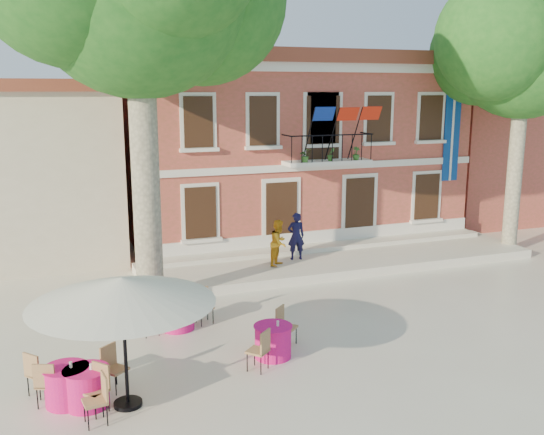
{
  "coord_description": "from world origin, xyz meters",
  "views": [
    {
      "loc": [
        -7.44,
        -14.1,
        6.07
      ],
      "look_at": [
        -0.88,
        3.5,
        2.09
      ],
      "focal_mm": 40.0,
      "sensor_mm": 36.0,
      "label": 1
    }
  ],
  "objects_px": {
    "pedestrian_navy": "(296,236)",
    "cafe_table_1": "(273,340)",
    "cafe_table_3": "(178,313)",
    "plane_tree_east": "(525,48)",
    "cafe_table_2": "(67,384)",
    "patio_umbrella": "(122,291)",
    "pedestrian_orange": "(279,243)",
    "cafe_table_0": "(87,385)"
  },
  "relations": [
    {
      "from": "pedestrian_navy",
      "to": "cafe_table_2",
      "type": "xyz_separation_m",
      "value": [
        -7.8,
        -7.04,
        -0.7
      ]
    },
    {
      "from": "pedestrian_navy",
      "to": "cafe_table_1",
      "type": "relative_size",
      "value": 0.97
    },
    {
      "from": "plane_tree_east",
      "to": "patio_umbrella",
      "type": "xyz_separation_m",
      "value": [
        -15.22,
        -6.75,
        -5.17
      ]
    },
    {
      "from": "patio_umbrella",
      "to": "pedestrian_orange",
      "type": "relative_size",
      "value": 2.27
    },
    {
      "from": "pedestrian_orange",
      "to": "cafe_table_3",
      "type": "relative_size",
      "value": 0.79
    },
    {
      "from": "plane_tree_east",
      "to": "cafe_table_0",
      "type": "height_order",
      "value": "plane_tree_east"
    },
    {
      "from": "patio_umbrella",
      "to": "pedestrian_navy",
      "type": "relative_size",
      "value": 2.14
    },
    {
      "from": "pedestrian_orange",
      "to": "cafe_table_0",
      "type": "xyz_separation_m",
      "value": [
        -6.63,
        -6.8,
        -0.65
      ]
    },
    {
      "from": "cafe_table_0",
      "to": "cafe_table_1",
      "type": "distance_m",
      "value": 4.25
    },
    {
      "from": "pedestrian_navy",
      "to": "cafe_table_2",
      "type": "height_order",
      "value": "pedestrian_navy"
    },
    {
      "from": "pedestrian_orange",
      "to": "cafe_table_2",
      "type": "relative_size",
      "value": 0.9
    },
    {
      "from": "cafe_table_3",
      "to": "pedestrian_orange",
      "type": "bearing_deg",
      "value": 40.49
    },
    {
      "from": "plane_tree_east",
      "to": "cafe_table_0",
      "type": "relative_size",
      "value": 5.48
    },
    {
      "from": "pedestrian_navy",
      "to": "cafe_table_3",
      "type": "height_order",
      "value": "pedestrian_navy"
    },
    {
      "from": "plane_tree_east",
      "to": "cafe_table_3",
      "type": "height_order",
      "value": "plane_tree_east"
    },
    {
      "from": "cafe_table_0",
      "to": "cafe_table_1",
      "type": "height_order",
      "value": "same"
    },
    {
      "from": "cafe_table_0",
      "to": "cafe_table_1",
      "type": "relative_size",
      "value": 1.1
    },
    {
      "from": "plane_tree_east",
      "to": "cafe_table_0",
      "type": "bearing_deg",
      "value": -157.89
    },
    {
      "from": "plane_tree_east",
      "to": "pedestrian_navy",
      "type": "height_order",
      "value": "plane_tree_east"
    },
    {
      "from": "patio_umbrella",
      "to": "cafe_table_1",
      "type": "bearing_deg",
      "value": 17.29
    },
    {
      "from": "patio_umbrella",
      "to": "cafe_table_0",
      "type": "distance_m",
      "value": 2.08
    },
    {
      "from": "plane_tree_east",
      "to": "patio_umbrella",
      "type": "bearing_deg",
      "value": -156.09
    },
    {
      "from": "patio_umbrella",
      "to": "cafe_table_1",
      "type": "xyz_separation_m",
      "value": [
        3.43,
        1.07,
        -1.93
      ]
    },
    {
      "from": "cafe_table_1",
      "to": "cafe_table_3",
      "type": "xyz_separation_m",
      "value": [
        -1.71,
        2.44,
        0.0
      ]
    },
    {
      "from": "cafe_table_2",
      "to": "pedestrian_navy",
      "type": "bearing_deg",
      "value": 42.05
    },
    {
      "from": "cafe_table_2",
      "to": "cafe_table_3",
      "type": "height_order",
      "value": "same"
    },
    {
      "from": "pedestrian_navy",
      "to": "cafe_table_1",
      "type": "xyz_separation_m",
      "value": [
        -3.27,
        -6.46,
        -0.7
      ]
    },
    {
      "from": "pedestrian_orange",
      "to": "cafe_table_2",
      "type": "height_order",
      "value": "pedestrian_orange"
    },
    {
      "from": "patio_umbrella",
      "to": "pedestrian_orange",
      "type": "xyz_separation_m",
      "value": [
        5.89,
        7.07,
        -1.28
      ]
    },
    {
      "from": "plane_tree_east",
      "to": "cafe_table_0",
      "type": "distance_m",
      "value": 18.62
    },
    {
      "from": "pedestrian_orange",
      "to": "cafe_table_1",
      "type": "xyz_separation_m",
      "value": [
        -2.46,
        -6.0,
        -0.66
      ]
    },
    {
      "from": "pedestrian_navy",
      "to": "cafe_table_0",
      "type": "xyz_separation_m",
      "value": [
        -7.44,
        -7.27,
        -0.7
      ]
    },
    {
      "from": "cafe_table_1",
      "to": "pedestrian_orange",
      "type": "bearing_deg",
      "value": 67.71
    },
    {
      "from": "cafe_table_1",
      "to": "cafe_table_3",
      "type": "relative_size",
      "value": 0.86
    },
    {
      "from": "cafe_table_2",
      "to": "pedestrian_orange",
      "type": "bearing_deg",
      "value": 43.21
    },
    {
      "from": "patio_umbrella",
      "to": "cafe_table_0",
      "type": "height_order",
      "value": "patio_umbrella"
    },
    {
      "from": "cafe_table_0",
      "to": "cafe_table_2",
      "type": "bearing_deg",
      "value": 148.03
    },
    {
      "from": "patio_umbrella",
      "to": "cafe_table_3",
      "type": "bearing_deg",
      "value": 63.82
    },
    {
      "from": "pedestrian_navy",
      "to": "cafe_table_1",
      "type": "height_order",
      "value": "pedestrian_navy"
    },
    {
      "from": "cafe_table_2",
      "to": "cafe_table_3",
      "type": "bearing_deg",
      "value": 46.83
    },
    {
      "from": "plane_tree_east",
      "to": "patio_umbrella",
      "type": "distance_m",
      "value": 17.43
    },
    {
      "from": "cafe_table_2",
      "to": "cafe_table_1",
      "type": "bearing_deg",
      "value": 7.22
    }
  ]
}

